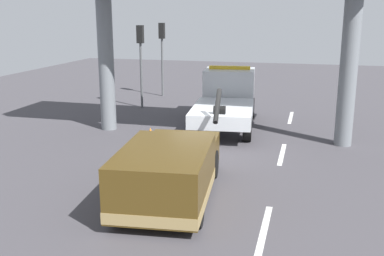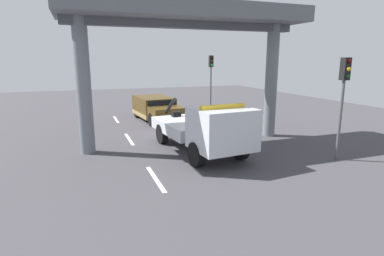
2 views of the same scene
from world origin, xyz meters
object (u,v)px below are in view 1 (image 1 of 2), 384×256
Objects in this scene: traffic_light_mid at (162,43)px; traffic_cone_orange at (151,137)px; towed_van_green at (169,171)px; traffic_light_far at (141,48)px; tow_truck_white at (227,98)px.

traffic_light_mid is 6.30× the size of traffic_cone_orange.
traffic_cone_orange is at bearing 25.32° from towed_van_green.
traffic_light_mid is at bearing 0.00° from traffic_light_far.
traffic_light_mid reaches higher than traffic_cone_orange.
traffic_light_mid is (14.86, 5.08, 2.35)m from towed_van_green.
traffic_light_mid is (3.50, 0.00, 0.03)m from traffic_light_far.
traffic_light_far is 0.99× the size of traffic_light_mid.
towed_van_green is (-8.82, -0.09, -0.42)m from tow_truck_white.
tow_truck_white is 1.36× the size of towed_van_green.
traffic_light_far is at bearing 63.07° from tow_truck_white.
towed_van_green reaches higher than traffic_cone_orange.
traffic_light_far reaches higher than tow_truck_white.
traffic_cone_orange is at bearing -156.80° from traffic_light_far.
tow_truck_white is 5.91m from traffic_light_far.
tow_truck_white is 1.73× the size of traffic_light_far.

